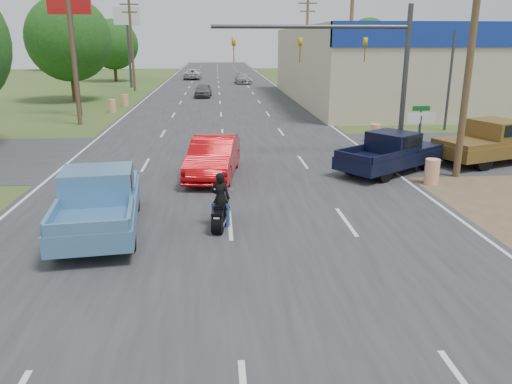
{
  "coord_description": "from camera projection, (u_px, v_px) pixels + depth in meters",
  "views": [
    {
      "loc": [
        -0.33,
        -6.24,
        5.38
      ],
      "look_at": [
        0.73,
        7.18,
        1.3
      ],
      "focal_mm": 35.0,
      "sensor_mm": 36.0,
      "label": 1
    }
  ],
  "objects": [
    {
      "name": "main_road",
      "position": [
        220.0,
        102.0,
        45.7
      ],
      "size": [
        15.0,
        180.0,
        0.02
      ],
      "primitive_type": "cube",
      "color": "#2D2D30",
      "rests_on": "ground"
    },
    {
      "name": "cross_road",
      "position": [
        224.0,
        154.0,
        24.71
      ],
      "size": [
        120.0,
        10.0,
        0.02
      ],
      "primitive_type": "cube",
      "color": "#2D2D30",
      "rests_on": "ground"
    },
    {
      "name": "utility_pole_1",
      "position": [
        472.0,
        43.0,
        19.11
      ],
      "size": [
        2.0,
        0.28,
        10.0
      ],
      "color": "#4C3823",
      "rests_on": "ground"
    },
    {
      "name": "utility_pole_2",
      "position": [
        350.0,
        42.0,
        36.29
      ],
      "size": [
        2.0,
        0.28,
        10.0
      ],
      "color": "#4C3823",
      "rests_on": "ground"
    },
    {
      "name": "utility_pole_3",
      "position": [
        307.0,
        42.0,
        53.46
      ],
      "size": [
        2.0,
        0.28,
        10.0
      ],
      "color": "#4C3823",
      "rests_on": "ground"
    },
    {
      "name": "utility_pole_5",
      "position": [
        72.0,
        42.0,
        32.0
      ],
      "size": [
        2.0,
        0.28,
        10.0
      ],
      "color": "#4C3823",
      "rests_on": "ground"
    },
    {
      "name": "utility_pole_6",
      "position": [
        132.0,
        42.0,
        54.89
      ],
      "size": [
        2.0,
        0.28,
        10.0
      ],
      "color": "#4C3823",
      "rests_on": "ground"
    },
    {
      "name": "tree_1",
      "position": [
        69.0,
        39.0,
        44.98
      ],
      "size": [
        7.56,
        7.56,
        9.36
      ],
      "color": "#422D19",
      "rests_on": "ground"
    },
    {
      "name": "tree_2",
      "position": [
        113.0,
        44.0,
        68.0
      ],
      "size": [
        6.72,
        6.72,
        8.32
      ],
      "color": "#422D19",
      "rests_on": "ground"
    },
    {
      "name": "tree_5",
      "position": [
        368.0,
        39.0,
        98.73
      ],
      "size": [
        7.98,
        7.98,
        9.88
      ],
      "color": "#422D19",
      "rests_on": "ground"
    },
    {
      "name": "tree_6",
      "position": [
        57.0,
        35.0,
        94.03
      ],
      "size": [
        8.82,
        8.82,
        10.92
      ],
      "color": "#422D19",
      "rests_on": "ground"
    },
    {
      "name": "barrel_0",
      "position": [
        432.0,
        172.0,
        19.44
      ],
      "size": [
        0.56,
        0.56,
        1.0
      ],
      "primitive_type": "cylinder",
      "color": "orange",
      "rests_on": "ground"
    },
    {
      "name": "barrel_1",
      "position": [
        375.0,
        133.0,
        27.58
      ],
      "size": [
        0.56,
        0.56,
        1.0
      ],
      "primitive_type": "cylinder",
      "color": "orange",
      "rests_on": "ground"
    },
    {
      "name": "barrel_2",
      "position": [
        112.0,
        106.0,
        39.19
      ],
      "size": [
        0.56,
        0.56,
        1.0
      ],
      "primitive_type": "cylinder",
      "color": "orange",
      "rests_on": "ground"
    },
    {
      "name": "barrel_3",
      "position": [
        125.0,
        100.0,
        43.03
      ],
      "size": [
        0.56,
        0.56,
        1.0
      ],
      "primitive_type": "cylinder",
      "color": "orange",
      "rests_on": "ground"
    },
    {
      "name": "pole_sign_left_near",
      "position": [
        70.0,
        15.0,
        35.2
      ],
      "size": [
        3.0,
        0.35,
        9.2
      ],
      "color": "#3F3F44",
      "rests_on": "ground"
    },
    {
      "name": "pole_sign_left_far",
      "position": [
        127.0,
        25.0,
        58.1
      ],
      "size": [
        3.0,
        0.35,
        9.2
      ],
      "color": "#3F3F44",
      "rests_on": "ground"
    },
    {
      "name": "lane_sign",
      "position": [
        420.0,
        127.0,
        20.96
      ],
      "size": [
        1.2,
        0.08,
        2.52
      ],
      "color": "#3F3F44",
      "rests_on": "ground"
    },
    {
      "name": "street_name_sign",
      "position": [
        419.0,
        128.0,
        22.52
      ],
      "size": [
        0.8,
        0.08,
        2.61
      ],
      "color": "#3F3F44",
      "rests_on": "ground"
    },
    {
      "name": "signal_mast",
      "position": [
        350.0,
        54.0,
        22.8
      ],
      "size": [
        9.12,
        0.4,
        7.0
      ],
      "color": "#3F3F44",
      "rests_on": "ground"
    },
    {
      "name": "red_convertible",
      "position": [
        213.0,
        157.0,
        20.44
      ],
      "size": [
        2.43,
        5.19,
        1.65
      ],
      "primitive_type": "imported",
      "rotation": [
        0.0,
        0.0,
        -0.14
      ],
      "color": "#BB080D",
      "rests_on": "ground"
    },
    {
      "name": "motorcycle",
      "position": [
        220.0,
        213.0,
        14.9
      ],
      "size": [
        0.7,
        1.99,
        1.01
      ],
      "rotation": [
        0.0,
        0.0,
        -0.16
      ],
      "color": "black",
      "rests_on": "ground"
    },
    {
      "name": "rider",
      "position": [
        220.0,
        202.0,
        14.83
      ],
      "size": [
        0.64,
        0.47,
        1.6
      ],
      "primitive_type": "imported",
      "rotation": [
        0.0,
        0.0,
        2.98
      ],
      "color": "black",
      "rests_on": "ground"
    },
    {
      "name": "blue_pickup",
      "position": [
        99.0,
        199.0,
        14.64
      ],
      "size": [
        2.77,
        5.79,
        1.85
      ],
      "rotation": [
        0.0,
        0.0,
        0.11
      ],
      "color": "black",
      "rests_on": "ground"
    },
    {
      "name": "navy_pickup",
      "position": [
        393.0,
        152.0,
        21.2
      ],
      "size": [
        5.36,
        4.61,
        1.71
      ],
      "rotation": [
        0.0,
        0.0,
        -0.95
      ],
      "color": "black",
      "rests_on": "ground"
    },
    {
      "name": "brown_pickup",
      "position": [
        494.0,
        141.0,
        22.8
      ],
      "size": [
        6.34,
        4.17,
        1.96
      ],
      "rotation": [
        0.0,
        0.0,
        1.92
      ],
      "color": "black",
      "rests_on": "ground"
    },
    {
      "name": "distant_car_grey",
      "position": [
        203.0,
        91.0,
        49.75
      ],
      "size": [
        1.8,
        3.97,
        1.32
      ],
      "primitive_type": "imported",
      "rotation": [
        0.0,
        0.0,
        -0.06
      ],
      "color": "#59595E",
      "rests_on": "ground"
    },
    {
      "name": "distant_car_silver",
      "position": [
        243.0,
        78.0,
        66.02
      ],
      "size": [
        2.07,
        4.91,
        1.41
      ],
      "primitive_type": "imported",
      "rotation": [
        0.0,
        0.0,
        0.02
      ],
      "color": "#A3A3A7",
      "rests_on": "ground"
    },
    {
      "name": "distant_car_white",
      "position": [
        193.0,
        74.0,
        73.11
      ],
      "size": [
        2.61,
        5.36,
        1.47
      ],
      "primitive_type": "imported",
      "rotation": [
        0.0,
        0.0,
        3.11
      ],
      "color": "silver",
      "rests_on": "ground"
    }
  ]
}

